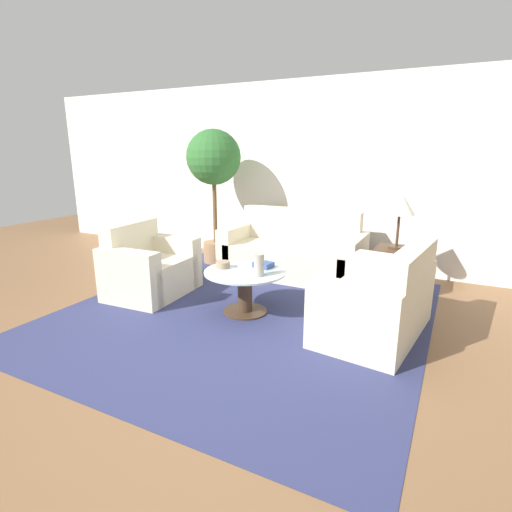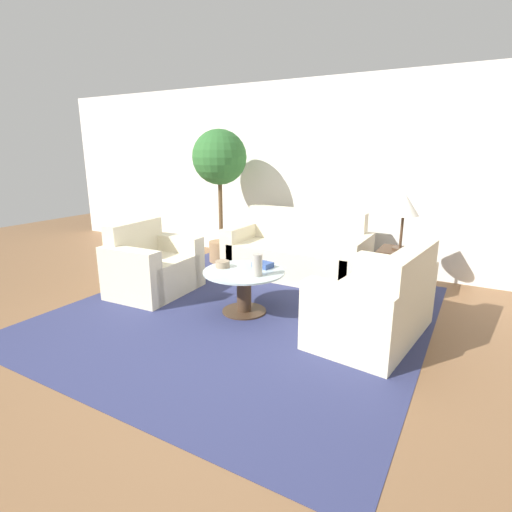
% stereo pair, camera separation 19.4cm
% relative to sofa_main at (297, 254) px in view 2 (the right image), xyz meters
% --- Properties ---
extents(ground_plane, '(14.00, 14.00, 0.00)m').
position_rel_sofa_main_xyz_m(ground_plane, '(0.01, -2.22, -0.29)').
color(ground_plane, brown).
extents(wall_back, '(10.00, 0.06, 2.60)m').
position_rel_sofa_main_xyz_m(wall_back, '(0.01, 0.70, 1.01)').
color(wall_back, white).
rests_on(wall_back, ground_plane).
extents(rug, '(3.56, 3.74, 0.01)m').
position_rel_sofa_main_xyz_m(rug, '(0.05, -1.45, -0.28)').
color(rug, navy).
rests_on(rug, ground_plane).
extents(sofa_main, '(1.86, 0.81, 0.87)m').
position_rel_sofa_main_xyz_m(sofa_main, '(0.00, 0.00, 0.00)').
color(sofa_main, beige).
rests_on(sofa_main, ground_plane).
extents(armchair, '(0.79, 1.03, 0.83)m').
position_rel_sofa_main_xyz_m(armchair, '(-1.24, -1.46, 0.00)').
color(armchair, beige).
rests_on(armchair, ground_plane).
extents(loveseat, '(0.92, 1.36, 0.85)m').
position_rel_sofa_main_xyz_m(loveseat, '(1.40, -1.35, 0.00)').
color(loveseat, beige).
rests_on(loveseat, ground_plane).
extents(coffee_table, '(0.84, 0.84, 0.45)m').
position_rel_sofa_main_xyz_m(coffee_table, '(0.05, -1.45, 0.00)').
color(coffee_table, '#422D1E').
rests_on(coffee_table, ground_plane).
extents(side_table, '(0.45, 0.45, 0.55)m').
position_rel_sofa_main_xyz_m(side_table, '(1.33, -0.16, -0.01)').
color(side_table, '#422D1E').
rests_on(side_table, ground_plane).
extents(table_lamp, '(0.33, 0.33, 0.64)m').
position_rel_sofa_main_xyz_m(table_lamp, '(1.33, -0.16, 0.76)').
color(table_lamp, '#422D1E').
rests_on(table_lamp, side_table).
extents(potted_plant, '(0.78, 0.78, 1.93)m').
position_rel_sofa_main_xyz_m(potted_plant, '(-1.27, 0.05, 1.14)').
color(potted_plant, '#93704C').
rests_on(potted_plant, ground_plane).
extents(vase, '(0.10, 0.10, 0.22)m').
position_rel_sofa_main_xyz_m(vase, '(0.25, -1.53, 0.28)').
color(vase, '#9E998E').
rests_on(vase, coffee_table).
extents(bowl, '(0.15, 0.15, 0.07)m').
position_rel_sofa_main_xyz_m(bowl, '(-0.21, -1.46, 0.20)').
color(bowl, gray).
rests_on(bowl, coffee_table).
extents(book_stack, '(0.21, 0.18, 0.05)m').
position_rel_sofa_main_xyz_m(book_stack, '(0.15, -1.25, 0.19)').
color(book_stack, '#334C8C').
rests_on(book_stack, coffee_table).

